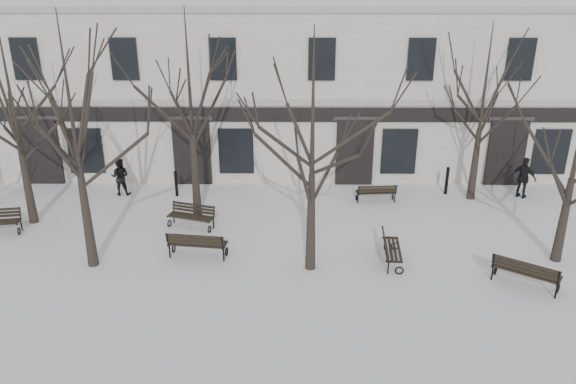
{
  "coord_description": "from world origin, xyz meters",
  "views": [
    {
      "loc": [
        0.8,
        -15.06,
        8.95
      ],
      "look_at": [
        0.67,
        3.0,
        1.61
      ],
      "focal_mm": 35.0,
      "sensor_mm": 36.0,
      "label": 1
    }
  ],
  "objects_px": {
    "tree_2": "(313,126)",
    "bench_4": "(376,192)",
    "bench_5": "(390,248)",
    "tree_1": "(72,115)",
    "bench_1": "(197,243)",
    "bench_2": "(526,272)",
    "bench_3": "(192,215)"
  },
  "relations": [
    {
      "from": "bench_1",
      "to": "bench_4",
      "type": "relative_size",
      "value": 1.22
    },
    {
      "from": "bench_1",
      "to": "bench_2",
      "type": "relative_size",
      "value": 1.02
    },
    {
      "from": "tree_1",
      "to": "bench_1",
      "type": "relative_size",
      "value": 3.99
    },
    {
      "from": "bench_4",
      "to": "bench_1",
      "type": "bearing_deg",
      "value": 31.59
    },
    {
      "from": "bench_4",
      "to": "bench_5",
      "type": "distance_m",
      "value": 4.9
    },
    {
      "from": "bench_2",
      "to": "bench_5",
      "type": "distance_m",
      "value": 4.06
    },
    {
      "from": "tree_1",
      "to": "bench_1",
      "type": "height_order",
      "value": "tree_1"
    },
    {
      "from": "bench_1",
      "to": "bench_2",
      "type": "xyz_separation_m",
      "value": [
        10.02,
        -1.74,
        0.0
      ]
    },
    {
      "from": "tree_2",
      "to": "bench_4",
      "type": "height_order",
      "value": "tree_2"
    },
    {
      "from": "tree_2",
      "to": "bench_5",
      "type": "xyz_separation_m",
      "value": [
        2.59,
        0.46,
        -4.19
      ]
    },
    {
      "from": "bench_2",
      "to": "bench_1",
      "type": "bearing_deg",
      "value": 24.45
    },
    {
      "from": "tree_2",
      "to": "bench_4",
      "type": "relative_size",
      "value": 4.59
    },
    {
      "from": "bench_1",
      "to": "bench_3",
      "type": "bearing_deg",
      "value": -68.88
    },
    {
      "from": "tree_1",
      "to": "tree_2",
      "type": "xyz_separation_m",
      "value": [
        6.95,
        -0.15,
        -0.27
      ]
    },
    {
      "from": "tree_2",
      "to": "bench_1",
      "type": "bearing_deg",
      "value": 170.09
    },
    {
      "from": "bench_4",
      "to": "bench_5",
      "type": "relative_size",
      "value": 0.92
    },
    {
      "from": "bench_5",
      "to": "tree_2",
      "type": "bearing_deg",
      "value": 104.81
    },
    {
      "from": "tree_1",
      "to": "tree_2",
      "type": "distance_m",
      "value": 6.96
    },
    {
      "from": "bench_2",
      "to": "tree_2",
      "type": "bearing_deg",
      "value": 24.5
    },
    {
      "from": "bench_2",
      "to": "bench_4",
      "type": "distance_m",
      "value": 7.35
    },
    {
      "from": "tree_2",
      "to": "bench_1",
      "type": "height_order",
      "value": "tree_2"
    },
    {
      "from": "tree_2",
      "to": "bench_2",
      "type": "distance_m",
      "value": 7.65
    },
    {
      "from": "tree_2",
      "to": "bench_2",
      "type": "xyz_separation_m",
      "value": [
        6.34,
        -1.09,
        -4.14
      ]
    },
    {
      "from": "bench_2",
      "to": "bench_4",
      "type": "height_order",
      "value": "bench_2"
    },
    {
      "from": "tree_1",
      "to": "bench_5",
      "type": "height_order",
      "value": "tree_1"
    },
    {
      "from": "tree_2",
      "to": "bench_5",
      "type": "bearing_deg",
      "value": 10.02
    },
    {
      "from": "tree_2",
      "to": "tree_1",
      "type": "bearing_deg",
      "value": 178.77
    },
    {
      "from": "tree_1",
      "to": "bench_1",
      "type": "xyz_separation_m",
      "value": [
        3.28,
        0.49,
        -4.41
      ]
    },
    {
      "from": "tree_1",
      "to": "tree_2",
      "type": "relative_size",
      "value": 1.06
    },
    {
      "from": "bench_1",
      "to": "bench_5",
      "type": "relative_size",
      "value": 1.11
    },
    {
      "from": "tree_2",
      "to": "bench_5",
      "type": "height_order",
      "value": "tree_2"
    },
    {
      "from": "tree_1",
      "to": "bench_3",
      "type": "height_order",
      "value": "tree_1"
    }
  ]
}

